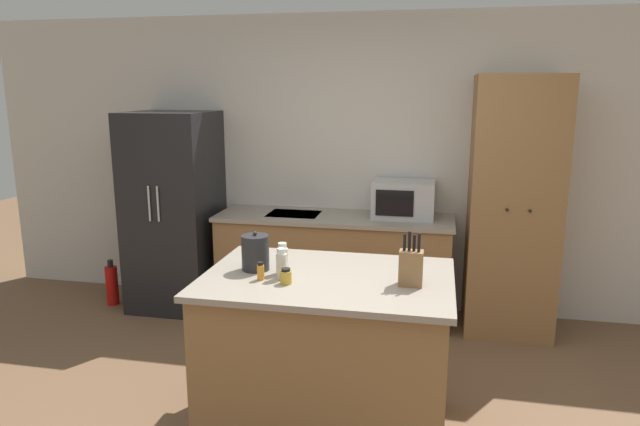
% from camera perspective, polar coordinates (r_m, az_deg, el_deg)
% --- Properties ---
extents(wall_back, '(7.20, 0.06, 2.60)m').
position_cam_1_polar(wall_back, '(5.11, 4.62, 4.84)').
color(wall_back, beige).
rests_on(wall_back, ground_plane).
extents(refrigerator, '(0.73, 0.73, 1.77)m').
position_cam_1_polar(refrigerator, '(5.29, -14.36, 0.18)').
color(refrigerator, black).
rests_on(refrigerator, ground_plane).
extents(back_counter, '(2.03, 0.64, 0.90)m').
position_cam_1_polar(back_counter, '(5.01, 1.39, -5.25)').
color(back_counter, olive).
rests_on(back_counter, ground_plane).
extents(pantry_cabinet, '(0.68, 0.64, 2.07)m').
position_cam_1_polar(pantry_cabinet, '(4.81, 18.74, 0.56)').
color(pantry_cabinet, olive).
rests_on(pantry_cabinet, ground_plane).
extents(kitchen_island, '(1.38, 0.96, 0.95)m').
position_cam_1_polar(kitchen_island, '(3.37, 0.74, -13.92)').
color(kitchen_island, olive).
rests_on(kitchen_island, ground_plane).
extents(microwave, '(0.51, 0.40, 0.31)m').
position_cam_1_polar(microwave, '(4.87, 8.36, 1.40)').
color(microwave, '#B2B5B7').
rests_on(microwave, back_counter).
extents(knife_block, '(0.12, 0.09, 0.29)m').
position_cam_1_polar(knife_block, '(3.05, 9.08, -5.36)').
color(knife_block, olive).
rests_on(knife_block, kitchen_island).
extents(spice_bottle_tall_dark, '(0.06, 0.06, 0.17)m').
position_cam_1_polar(spice_bottle_tall_dark, '(3.12, -3.87, -5.17)').
color(spice_bottle_tall_dark, beige).
rests_on(spice_bottle_tall_dark, kitchen_island).
extents(spice_bottle_short_red, '(0.06, 0.06, 0.18)m').
position_cam_1_polar(spice_bottle_short_red, '(3.21, -3.78, -4.63)').
color(spice_bottle_short_red, beige).
rests_on(spice_bottle_short_red, kitchen_island).
extents(spice_bottle_amber_oil, '(0.04, 0.04, 0.10)m').
position_cam_1_polar(spice_bottle_amber_oil, '(3.13, -5.95, -5.84)').
color(spice_bottle_amber_oil, orange).
rests_on(spice_bottle_amber_oil, kitchen_island).
extents(spice_bottle_green_herb, '(0.06, 0.06, 0.09)m').
position_cam_1_polar(spice_bottle_green_herb, '(3.06, -3.43, -6.36)').
color(spice_bottle_green_herb, gold).
rests_on(spice_bottle_green_herb, kitchen_island).
extents(kettle, '(0.16, 0.16, 0.23)m').
position_cam_1_polar(kettle, '(3.28, -6.48, -3.95)').
color(kettle, '#232326').
rests_on(kettle, kitchen_island).
extents(fire_extinguisher, '(0.11, 0.11, 0.43)m').
position_cam_1_polar(fire_extinguisher, '(5.65, -20.08, -6.75)').
color(fire_extinguisher, red).
rests_on(fire_extinguisher, ground_plane).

